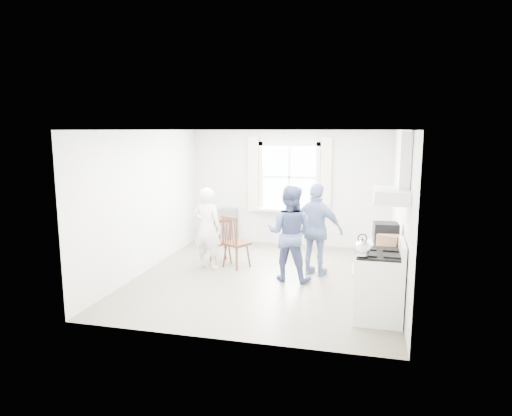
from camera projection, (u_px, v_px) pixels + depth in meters
The scene contains 15 objects.
room_shell at pixel (265, 206), 7.91m from camera, with size 4.62×5.12×2.64m.
window_assembly at pixel (289, 181), 10.22m from camera, with size 1.88×0.24×1.70m.
range_hood at pixel (396, 184), 6.03m from camera, with size 0.45×0.76×0.94m.
shelf_unit at pixel (228, 225), 10.62m from camera, with size 0.40×0.30×0.80m, color slate.
gas_stove at pixel (379, 285), 6.31m from camera, with size 0.68×0.76×1.12m.
kettle at pixel (362, 249), 6.03m from camera, with size 0.22×0.22×0.31m.
low_cabinet at pixel (382, 272), 6.97m from camera, with size 0.50×0.55×0.90m, color silver.
stereo_stack at pixel (386, 233), 6.89m from camera, with size 0.39×0.35×0.32m.
cardboard_box at pixel (389, 241), 6.68m from camera, with size 0.30×0.21×0.19m, color #A2704E.
windsor_chair_a at pixel (222, 236), 8.87m from camera, with size 0.53×0.53×0.91m.
windsor_chair_b at pixel (232, 236), 8.59m from camera, with size 0.58×0.58×1.02m.
person_left at pixel (207, 228), 8.55m from camera, with size 0.57×0.57×1.55m, color silver.
person_mid at pixel (290, 233), 7.88m from camera, with size 0.81×0.81×1.67m, color #404C77.
person_right at pixel (317, 230), 8.16m from camera, with size 0.98×0.98×1.67m, color navy.
potted_plant at pixel (312, 203), 10.09m from camera, with size 0.18×0.18×0.32m, color #367B36.
Camera 1 is at (1.69, -7.62, 2.61)m, focal length 32.00 mm.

